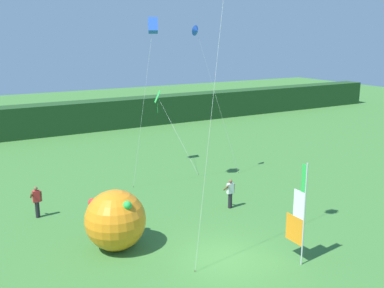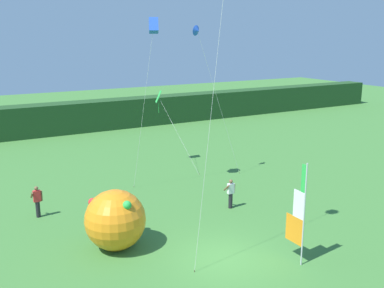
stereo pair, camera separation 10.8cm
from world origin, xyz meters
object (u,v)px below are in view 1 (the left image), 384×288
at_px(kite_blue_box_3, 153,26).
at_px(kite_green_diamond_1, 159,100).
at_px(inflatable_balloon, 115,220).
at_px(person_near_banner, 37,201).
at_px(person_mid_field, 230,193).
at_px(banner_flag, 299,215).
at_px(kite_blue_delta_0, 197,32).

bearing_deg(kite_blue_box_3, kite_green_diamond_1, 61.55).
distance_m(inflatable_balloon, kite_blue_box_3, 11.27).
relative_size(person_near_banner, kite_blue_box_3, 0.16).
bearing_deg(person_mid_field, person_near_banner, 157.50).
height_order(person_mid_field, kite_green_diamond_1, kite_green_diamond_1).
bearing_deg(inflatable_balloon, banner_flag, -38.60).
xyz_separation_m(banner_flag, kite_green_diamond_1, (1.37, 15.63, 2.61)).
xyz_separation_m(person_near_banner, kite_blue_delta_0, (10.14, 1.24, 8.35)).
bearing_deg(kite_blue_box_3, inflatable_balloon, -128.34).
height_order(person_mid_field, inflatable_balloon, inflatable_balloon).
bearing_deg(banner_flag, inflatable_balloon, 141.40).
height_order(inflatable_balloon, kite_green_diamond_1, kite_green_diamond_1).
bearing_deg(inflatable_balloon, kite_blue_delta_0, 39.46).
distance_m(person_mid_field, kite_blue_box_3, 10.10).
height_order(kite_blue_delta_0, kite_blue_box_3, kite_blue_box_3).
height_order(inflatable_balloon, kite_blue_box_3, kite_blue_box_3).
bearing_deg(kite_blue_box_3, person_near_banner, -173.38).
relative_size(kite_blue_delta_0, kite_blue_box_3, 0.96).
xyz_separation_m(kite_green_diamond_1, kite_blue_box_3, (-2.59, -4.77, 4.88)).
bearing_deg(inflatable_balloon, kite_blue_box_3, 51.66).
height_order(person_near_banner, kite_blue_box_3, kite_blue_box_3).
bearing_deg(kite_green_diamond_1, kite_blue_box_3, -118.45).
xyz_separation_m(inflatable_balloon, kite_green_diamond_1, (7.38, 10.83, 3.33)).
height_order(banner_flag, kite_blue_delta_0, kite_blue_delta_0).
bearing_deg(person_mid_field, kite_green_diamond_1, 87.58).
distance_m(person_near_banner, inflatable_balloon, 5.73).
relative_size(person_near_banner, kite_green_diamond_1, 0.31).
xyz_separation_m(person_near_banner, person_mid_field, (9.25, -3.83, -0.03)).
distance_m(banner_flag, person_mid_field, 6.39).
xyz_separation_m(person_near_banner, kite_green_diamond_1, (9.65, 5.59, 3.78)).
bearing_deg(person_mid_field, kite_blue_delta_0, 80.07).
distance_m(person_near_banner, kite_blue_box_3, 11.21).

